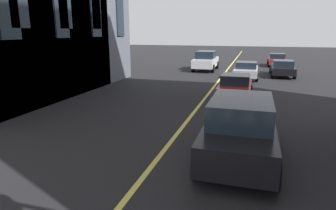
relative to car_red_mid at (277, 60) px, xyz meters
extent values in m
cube|color=#D8C64C|center=(-15.46, 4.90, -0.70)|extent=(80.00, 0.16, 0.01)
cube|color=#B21E1E|center=(0.05, 0.00, -0.12)|extent=(3.90, 1.75, 0.55)
cube|color=#19232D|center=(-0.15, 0.00, 0.43)|extent=(1.64, 1.54, 0.55)
cylinder|color=black|center=(1.34, 0.84, -0.40)|extent=(0.60, 0.21, 0.60)
cylinder|color=black|center=(1.34, -0.84, -0.40)|extent=(0.60, 0.21, 0.60)
cylinder|color=black|center=(-1.24, 0.84, -0.40)|extent=(0.60, 0.21, 0.60)
cylinder|color=black|center=(-1.24, -0.84, -0.40)|extent=(0.60, 0.21, 0.60)
cube|color=#B7BABF|center=(-9.78, 2.94, -0.10)|extent=(4.40, 1.80, 0.55)
cube|color=#19232D|center=(-10.00, 2.94, 0.42)|extent=(1.85, 1.58, 0.50)
cylinder|color=black|center=(-8.33, 3.80, -0.38)|extent=(0.64, 0.22, 0.64)
cylinder|color=black|center=(-8.33, 2.07, -0.38)|extent=(0.64, 0.22, 0.64)
cylinder|color=black|center=(-11.24, 3.80, -0.38)|extent=(0.64, 0.22, 0.64)
cylinder|color=black|center=(-11.24, 2.07, -0.38)|extent=(0.64, 0.22, 0.64)
cube|color=black|center=(-25.90, 2.56, 0.08)|extent=(4.70, 1.95, 0.80)
cube|color=#19232D|center=(-25.90, 2.56, 0.83)|extent=(2.59, 1.72, 0.70)
cylinder|color=black|center=(-24.35, 3.49, -0.32)|extent=(0.76, 0.27, 0.76)
cylinder|color=black|center=(-24.35, 1.62, -0.32)|extent=(0.76, 0.27, 0.76)
cylinder|color=black|center=(-27.45, 3.49, -0.32)|extent=(0.76, 0.27, 0.76)
cylinder|color=black|center=(-27.45, 1.62, -0.32)|extent=(0.76, 0.27, 0.76)
cube|color=silver|center=(-5.65, 6.95, 0.08)|extent=(4.70, 1.95, 0.80)
cube|color=#19232D|center=(-5.65, 6.95, 0.83)|extent=(2.59, 1.72, 0.70)
cylinder|color=black|center=(-7.20, 6.02, -0.32)|extent=(0.76, 0.27, 0.76)
cylinder|color=black|center=(-7.20, 7.89, -0.32)|extent=(0.76, 0.27, 0.76)
cylinder|color=black|center=(-4.10, 6.02, -0.32)|extent=(0.76, 0.27, 0.76)
cylinder|color=black|center=(-4.10, 7.89, -0.32)|extent=(0.76, 0.27, 0.76)
cube|color=#B21E1E|center=(-17.52, 3.27, -0.12)|extent=(3.90, 1.75, 0.55)
cube|color=#19232D|center=(-17.71, 3.27, 0.43)|extent=(1.64, 1.54, 0.55)
cylinder|color=black|center=(-16.23, 4.11, -0.40)|extent=(0.60, 0.21, 0.60)
cylinder|color=black|center=(-16.23, 2.43, -0.40)|extent=(0.60, 0.21, 0.60)
cylinder|color=black|center=(-18.80, 4.11, -0.40)|extent=(0.60, 0.21, 0.60)
cylinder|color=black|center=(-18.80, 2.43, -0.40)|extent=(0.60, 0.21, 0.60)
cube|color=black|center=(-7.62, 0.00, -0.10)|extent=(4.40, 1.80, 0.55)
cube|color=#19232D|center=(-7.84, 0.00, 0.42)|extent=(1.85, 1.58, 0.50)
cylinder|color=black|center=(-6.17, 0.86, -0.38)|extent=(0.64, 0.22, 0.64)
cylinder|color=black|center=(-6.17, -0.86, -0.38)|extent=(0.64, 0.22, 0.64)
cylinder|color=black|center=(-9.08, 0.86, -0.38)|extent=(0.64, 0.22, 0.64)
cylinder|color=black|center=(-9.08, -0.86, -0.38)|extent=(0.64, 0.22, 0.64)
camera|label=1|loc=(-34.29, 2.26, 3.05)|focal=31.02mm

